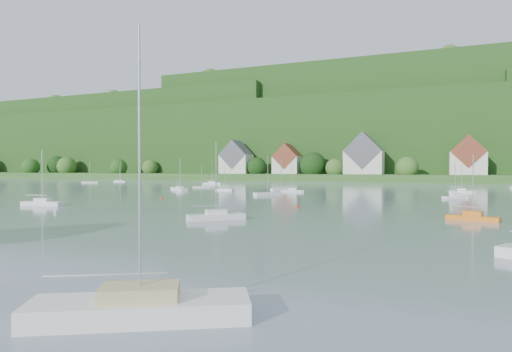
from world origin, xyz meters
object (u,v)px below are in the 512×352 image
(near_sailboat_2, at_px, (140,306))
(near_sailboat_5, at_px, (473,217))
(near_sailboat_6, at_px, (42,202))
(near_sailboat_3, at_px, (216,216))

(near_sailboat_2, xyz_separation_m, near_sailboat_5, (13.53, 37.66, -0.11))
(near_sailboat_2, bearing_deg, near_sailboat_6, 112.71)
(near_sailboat_2, bearing_deg, near_sailboat_3, 83.33)
(near_sailboat_5, bearing_deg, near_sailboat_2, -92.82)
(near_sailboat_2, bearing_deg, near_sailboat_5, 41.12)
(near_sailboat_5, distance_m, near_sailboat_6, 57.18)
(near_sailboat_2, relative_size, near_sailboat_6, 1.29)
(near_sailboat_3, xyz_separation_m, near_sailboat_5, (25.13, 9.58, -0.04))
(near_sailboat_3, bearing_deg, near_sailboat_2, -110.40)
(near_sailboat_3, distance_m, near_sailboat_5, 26.89)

